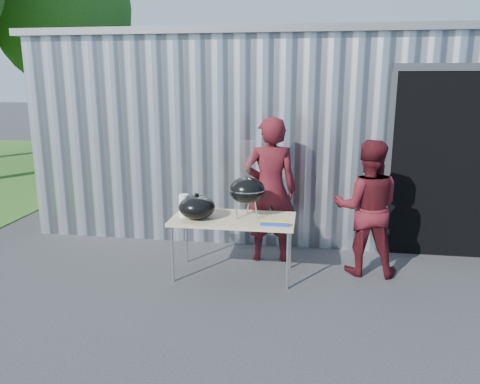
% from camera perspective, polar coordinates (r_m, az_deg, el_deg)
% --- Properties ---
extents(ground, '(80.00, 80.00, 0.00)m').
position_cam_1_polar(ground, '(5.49, -2.99, -12.35)').
color(ground, '#2C2C2F').
extents(building, '(8.20, 6.20, 3.10)m').
position_cam_1_polar(building, '(9.45, 8.18, 8.28)').
color(building, silver).
rests_on(building, ground).
extents(tree_far, '(4.09, 4.09, 6.78)m').
position_cam_1_polar(tree_far, '(15.87, -20.91, 20.11)').
color(tree_far, '#442D19').
rests_on(tree_far, ground).
extents(folding_table, '(1.50, 0.75, 0.75)m').
position_cam_1_polar(folding_table, '(5.74, -0.83, -3.53)').
color(folding_table, tan).
rests_on(folding_table, ground).
extents(kettle_grill, '(0.44, 0.44, 0.94)m').
position_cam_1_polar(kettle_grill, '(5.65, 0.86, 1.02)').
color(kettle_grill, black).
rests_on(kettle_grill, folding_table).
extents(grill_lid, '(0.44, 0.44, 0.32)m').
position_cam_1_polar(grill_lid, '(5.68, -5.27, -1.84)').
color(grill_lid, black).
rests_on(grill_lid, folding_table).
extents(paper_towels, '(0.12, 0.12, 0.28)m').
position_cam_1_polar(paper_towels, '(5.77, -6.85, -1.66)').
color(paper_towels, white).
rests_on(paper_towels, folding_table).
extents(white_tub, '(0.20, 0.15, 0.10)m').
position_cam_1_polar(white_tub, '(6.04, -5.62, -1.82)').
color(white_tub, white).
rests_on(white_tub, folding_table).
extents(foil_box, '(0.32, 0.06, 0.06)m').
position_cam_1_polar(foil_box, '(5.42, 4.18, -3.82)').
color(foil_box, '#1C34B6').
rests_on(foil_box, folding_table).
extents(person_cook, '(0.77, 0.57, 1.94)m').
position_cam_1_polar(person_cook, '(6.18, 3.69, 0.23)').
color(person_cook, '#4B1118').
rests_on(person_cook, ground).
extents(person_bystander, '(0.85, 0.67, 1.70)m').
position_cam_1_polar(person_bystander, '(5.99, 15.19, -1.89)').
color(person_bystander, '#4B1118').
rests_on(person_bystander, ground).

